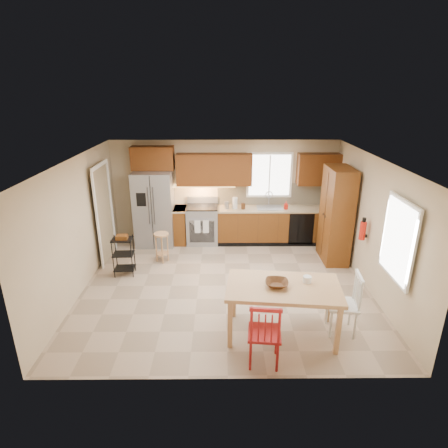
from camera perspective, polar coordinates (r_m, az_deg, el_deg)
floor at (r=7.48m, az=0.25°, el=-9.36°), size 5.50×5.50×0.00m
ceiling at (r=6.61m, az=0.28°, el=9.81°), size 5.50×5.00×0.02m
wall_back at (r=9.33m, az=0.07°, el=5.08°), size 5.50×0.02×2.50m
wall_front at (r=4.70m, az=0.65°, el=-11.27°), size 5.50×0.02×2.50m
wall_left at (r=7.44m, az=-21.42°, el=-0.41°), size 0.02×5.00×2.50m
wall_right at (r=7.50m, az=21.76°, el=-0.29°), size 0.02×5.00×2.50m
refrigerator at (r=9.21m, az=-10.55°, el=2.32°), size 0.92×0.75×1.82m
range_stove at (r=9.28m, az=-3.31°, el=-0.16°), size 0.76×0.63×0.92m
base_cabinet_narrow at (r=9.34m, az=-6.67°, el=-0.19°), size 0.30×0.60×0.90m
base_cabinet_run at (r=9.39m, az=7.99°, el=-0.15°), size 2.92×0.60×0.90m
dishwasher at (r=9.22m, az=11.68°, el=-0.77°), size 0.60×0.02×0.78m
backsplash at (r=9.43m, az=7.96°, el=4.59°), size 2.92×0.03×0.55m
upper_over_fridge at (r=9.11m, az=-10.83°, el=9.84°), size 1.00×0.35×0.55m
upper_left_block at (r=9.02m, az=-1.52°, el=8.31°), size 1.80×0.35×0.75m
upper_right_block at (r=9.32m, az=14.20°, el=8.09°), size 1.00×0.35×0.75m
window_back at (r=9.29m, az=6.94°, el=7.41°), size 1.12×0.04×1.12m
sink at (r=9.23m, az=6.94°, el=2.23°), size 0.62×0.46×0.16m
undercab_glow at (r=9.10m, az=-3.40°, el=5.83°), size 1.60×0.30×0.01m
soap_bottle at (r=9.15m, az=9.42°, el=2.83°), size 0.09×0.09×0.19m
paper_towel at (r=9.06m, az=1.68°, el=3.22°), size 0.12×0.12×0.28m
canister_steel at (r=9.07m, az=0.41°, el=2.91°), size 0.11×0.11×0.18m
canister_wood at (r=9.06m, az=2.95°, el=2.74°), size 0.10×0.10×0.14m
pantry at (r=8.52m, az=16.73°, el=1.29°), size 0.50×0.95×2.10m
fire_extinguisher at (r=7.64m, az=20.39°, el=-0.95°), size 0.12×0.12×0.36m
window_right at (r=6.43m, az=25.06°, el=-2.25°), size 0.04×1.02×1.32m
doorway at (r=8.63m, az=-17.87°, el=1.41°), size 0.04×0.95×2.10m
dining_table at (r=6.05m, az=8.85°, el=-12.89°), size 1.82×1.14×0.84m
chair_red at (r=5.42m, az=6.19°, el=-16.01°), size 0.52×0.52×1.01m
chair_white at (r=6.26m, az=17.61°, el=-11.49°), size 0.52×0.52×1.01m
table_bowl at (r=5.81m, az=8.02°, el=-9.37°), size 0.38×0.38×0.09m
table_jar at (r=5.97m, az=12.54°, el=-8.43°), size 0.15×0.15×0.16m
bar_stool at (r=8.42m, az=-9.43°, el=-3.54°), size 0.40×0.40×0.67m
utility_cart at (r=7.99m, az=-15.03°, el=-4.73°), size 0.43×0.34×0.83m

